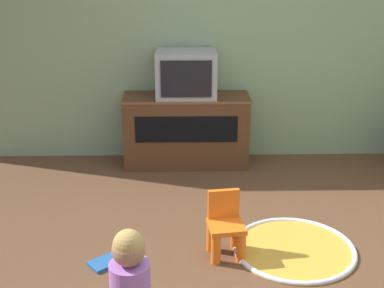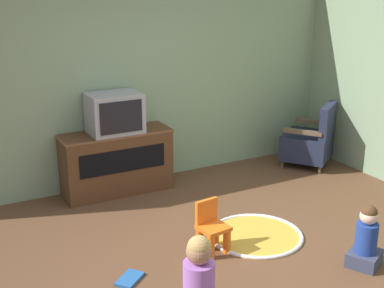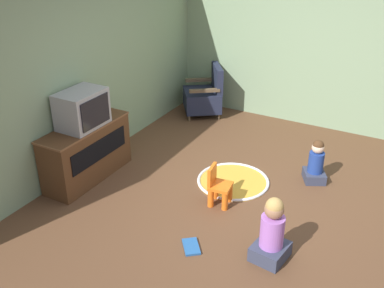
{
  "view_description": "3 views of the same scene",
  "coord_description": "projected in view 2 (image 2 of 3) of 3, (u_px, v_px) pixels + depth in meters",
  "views": [
    {
      "loc": [
        -0.51,
        -3.14,
        2.17
      ],
      "look_at": [
        -0.44,
        0.75,
        0.69
      ],
      "focal_mm": 50.0,
      "sensor_mm": 36.0,
      "label": 1
    },
    {
      "loc": [
        -2.44,
        -3.53,
        2.47
      ],
      "look_at": [
        -0.08,
        0.9,
        0.84
      ],
      "focal_mm": 50.0,
      "sensor_mm": 36.0,
      "label": 2
    },
    {
      "loc": [
        -4.23,
        -1.59,
        3.03
      ],
      "look_at": [
        -0.18,
        0.64,
        0.68
      ],
      "focal_mm": 42.0,
      "sensor_mm": 36.0,
      "label": 3
    }
  ],
  "objects": [
    {
      "name": "wall_back",
      "position": [
        129.0,
        74.0,
        6.27
      ],
      "size": [
        5.66,
        0.12,
        2.63
      ],
      "color": "gray",
      "rests_on": "ground_plane"
    },
    {
      "name": "black_armchair",
      "position": [
        310.0,
        141.0,
        7.05
      ],
      "size": [
        0.83,
        0.83,
        0.85
      ],
      "rotation": [
        0.0,
        0.0,
        3.77
      ],
      "color": "brown",
      "rests_on": "ground_plane"
    },
    {
      "name": "book",
      "position": [
        130.0,
        279.0,
        4.48
      ],
      "size": [
        0.3,
        0.28,
        0.02
      ],
      "rotation": [
        0.0,
        0.0,
        0.68
      ],
      "color": "#235699",
      "rests_on": "ground_plane"
    },
    {
      "name": "play_mat",
      "position": [
        256.0,
        235.0,
        5.22
      ],
      "size": [
        0.92,
        0.92,
        0.04
      ],
      "color": "gold",
      "rests_on": "ground_plane"
    },
    {
      "name": "television",
      "position": [
        115.0,
        113.0,
        5.99
      ],
      "size": [
        0.59,
        0.42,
        0.45
      ],
      "color": "#939399",
      "rests_on": "tv_cabinet"
    },
    {
      "name": "child_watching_left",
      "position": [
        199.0,
        286.0,
        3.86
      ],
      "size": [
        0.39,
        0.36,
        0.7
      ],
      "rotation": [
        0.0,
        0.0,
        -0.13
      ],
      "color": "#33384C",
      "rests_on": "ground_plane"
    },
    {
      "name": "yellow_kid_chair",
      "position": [
        212.0,
        231.0,
        4.89
      ],
      "size": [
        0.29,
        0.28,
        0.48
      ],
      "rotation": [
        0.0,
        0.0,
        0.13
      ],
      "color": "orange",
      "rests_on": "ground_plane"
    },
    {
      "name": "tv_cabinet",
      "position": [
        117.0,
        161.0,
        6.17
      ],
      "size": [
        1.28,
        0.44,
        0.73
      ],
      "color": "#4C2D19",
      "rests_on": "ground_plane"
    },
    {
      "name": "child_watching_center",
      "position": [
        366.0,
        239.0,
        4.64
      ],
      "size": [
        0.38,
        0.36,
        0.57
      ],
      "rotation": [
        0.0,
        0.0,
        0.48
      ],
      "color": "#33384C",
      "rests_on": "ground_plane"
    },
    {
      "name": "ground_plane",
      "position": [
        247.0,
        259.0,
        4.82
      ],
      "size": [
        30.0,
        30.0,
        0.0
      ],
      "primitive_type": "plane",
      "color": "brown"
    }
  ]
}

